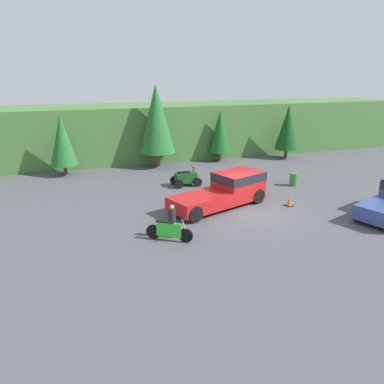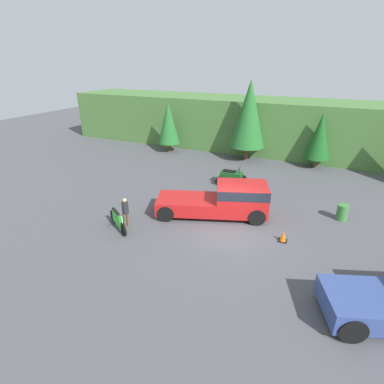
# 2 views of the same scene
# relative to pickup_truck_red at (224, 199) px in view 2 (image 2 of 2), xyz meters

# --- Properties ---
(ground_plane) EXTENTS (80.00, 80.00, 0.00)m
(ground_plane) POSITION_rel_pickup_truck_red_xyz_m (0.93, -1.53, -0.99)
(ground_plane) COLOR #4C4C51
(hillside_backdrop) EXTENTS (44.00, 6.00, 4.73)m
(hillside_backdrop) POSITION_rel_pickup_truck_red_xyz_m (0.93, 14.47, 1.37)
(hillside_backdrop) COLOR #477538
(hillside_backdrop) RESTS_ON ground_plane
(tree_left) EXTENTS (2.02, 2.02, 4.59)m
(tree_left) POSITION_rel_pickup_truck_red_xyz_m (-8.96, 10.07, 1.71)
(tree_left) COLOR brown
(tree_left) RESTS_ON ground_plane
(tree_mid_left) EXTENTS (2.94, 2.94, 6.68)m
(tree_mid_left) POSITION_rel_pickup_truck_red_xyz_m (-1.65, 10.59, 2.93)
(tree_mid_left) COLOR brown
(tree_mid_left) RESTS_ON ground_plane
(tree_mid_right) EXTENTS (1.93, 1.93, 4.39)m
(tree_mid_right) POSITION_rel_pickup_truck_red_xyz_m (4.02, 10.89, 1.58)
(tree_mid_right) COLOR brown
(tree_mid_right) RESTS_ON ground_plane
(pickup_truck_red) EXTENTS (6.33, 3.94, 1.88)m
(pickup_truck_red) POSITION_rel_pickup_truck_red_xyz_m (0.00, 0.00, 0.00)
(pickup_truck_red) COLOR red
(pickup_truck_red) RESTS_ON ground_plane
(dirt_bike) EXTENTS (1.95, 1.35, 1.15)m
(dirt_bike) POSITION_rel_pickup_truck_red_xyz_m (-4.48, -3.64, -0.52)
(dirt_bike) COLOR black
(dirt_bike) RESTS_ON ground_plane
(quad_atv) EXTENTS (2.01, 1.26, 1.28)m
(quad_atv) POSITION_rel_pickup_truck_red_xyz_m (-1.07, 4.61, -0.49)
(quad_atv) COLOR black
(quad_atv) RESTS_ON ground_plane
(rider_person) EXTENTS (0.44, 0.44, 1.61)m
(rider_person) POSITION_rel_pickup_truck_red_xyz_m (-4.23, -3.27, -0.12)
(rider_person) COLOR brown
(rider_person) RESTS_ON ground_plane
(traffic_cone) EXTENTS (0.42, 0.42, 0.55)m
(traffic_cone) POSITION_rel_pickup_truck_red_xyz_m (3.45, -1.29, -0.74)
(traffic_cone) COLOR black
(traffic_cone) RESTS_ON ground_plane
(steel_barrel) EXTENTS (0.58, 0.58, 0.88)m
(steel_barrel) POSITION_rel_pickup_truck_red_xyz_m (6.00, 2.21, -0.55)
(steel_barrel) COLOR #387A38
(steel_barrel) RESTS_ON ground_plane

